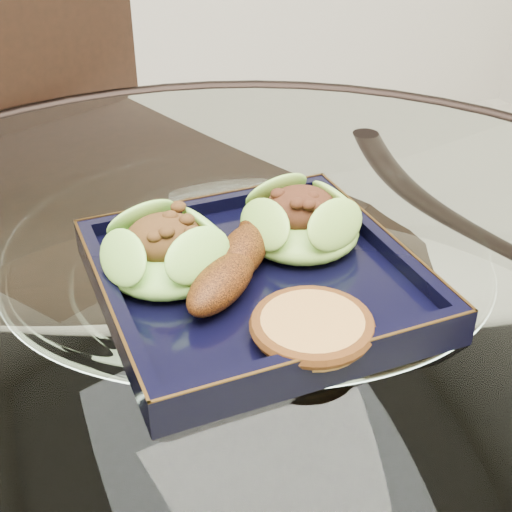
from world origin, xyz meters
name	(u,v)px	position (x,y,z in m)	size (l,w,h in m)	color
dining_table	(248,413)	(0.00, 0.00, 0.60)	(1.13, 1.13, 0.77)	white
dining_chair	(74,239)	(-0.11, 0.45, 0.58)	(0.59, 0.59, 1.04)	black
navy_plate	(256,284)	(0.00, -0.02, 0.77)	(0.27, 0.27, 0.02)	black
lettuce_wrap_left	(167,255)	(-0.07, 0.01, 0.80)	(0.11, 0.11, 0.04)	#61AD32
lettuce_wrap_right	(301,224)	(0.06, 0.02, 0.80)	(0.11, 0.11, 0.04)	#69AC32
roasted_plantain	(242,252)	(-0.01, 0.00, 0.80)	(0.19, 0.04, 0.03)	#5E2A09
crumb_patty	(312,328)	(0.01, -0.11, 0.79)	(0.09, 0.09, 0.02)	#BD833F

